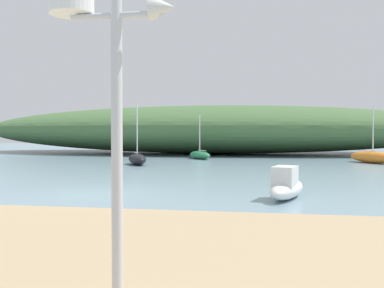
% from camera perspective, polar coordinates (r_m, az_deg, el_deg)
% --- Properties ---
extents(ground_plane, '(120.00, 120.00, 0.00)m').
position_cam_1_polar(ground_plane, '(15.09, -12.81, -6.47)').
color(ground_plane, '#7A99A8').
extents(distant_hill, '(47.85, 15.09, 4.67)m').
position_cam_1_polar(distant_hill, '(42.91, 2.67, 1.92)').
color(distant_hill, '#476B3D').
rests_on(distant_hill, ground).
extents(mast_structure, '(1.36, 0.47, 3.57)m').
position_cam_1_polar(mast_structure, '(4.83, -12.95, 13.40)').
color(mast_structure, silver).
rests_on(mast_structure, beach_sand).
extents(sailboat_near_shore, '(2.50, 3.02, 3.44)m').
position_cam_1_polar(sailboat_near_shore, '(33.56, 1.02, -1.43)').
color(sailboat_near_shore, '#287A4C').
rests_on(sailboat_near_shore, ground).
extents(sailboat_centre_water, '(3.10, 3.89, 3.83)m').
position_cam_1_polar(sailboat_centre_water, '(31.58, 22.66, -1.59)').
color(sailboat_centre_water, orange).
rests_on(sailboat_centre_water, ground).
extents(sailboat_inner_mooring, '(2.24, 3.12, 3.95)m').
position_cam_1_polar(sailboat_inner_mooring, '(27.98, -7.21, -1.96)').
color(sailboat_inner_mooring, black).
rests_on(sailboat_inner_mooring, ground).
extents(motorboat_west_reach, '(1.56, 2.96, 1.04)m').
position_cam_1_polar(motorboat_west_reach, '(14.04, 12.30, -5.45)').
color(motorboat_west_reach, white).
rests_on(motorboat_west_reach, ground).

